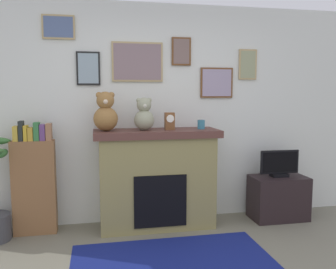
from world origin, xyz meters
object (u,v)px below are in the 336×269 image
object	(u,v)px
television	(279,164)
bookshelf	(34,182)
teddy_bear_tan	(106,113)
teddy_bear_brown	(144,116)
fireplace	(157,178)
candle_jar	(201,124)
mantel_clock	(170,121)
tv_stand	(278,198)

from	to	relation	value
television	bookshelf	bearing A→B (deg)	177.98
teddy_bear_tan	teddy_bear_brown	world-z (taller)	teddy_bear_tan
bookshelf	television	xyz separation A→B (m)	(2.87, -0.10, 0.10)
teddy_bear_tan	teddy_bear_brown	xyz separation A→B (m)	(0.43, 0.00, -0.03)
bookshelf	television	size ratio (longest dim) A/B	2.56
fireplace	teddy_bear_brown	world-z (taller)	teddy_bear_brown
television	teddy_bear_brown	distance (m)	1.77
candle_jar	bookshelf	bearing A→B (deg)	178.03
mantel_clock	teddy_bear_tan	world-z (taller)	teddy_bear_tan
bookshelf	candle_jar	size ratio (longest dim) A/B	11.79
tv_stand	television	bearing A→B (deg)	-90.00
tv_stand	teddy_bear_tan	size ratio (longest dim) A/B	1.55
television	teddy_bear_brown	size ratio (longest dim) A/B	1.33
bookshelf	teddy_bear_tan	distance (m)	1.09
tv_stand	television	world-z (taller)	television
teddy_bear_brown	television	bearing A→B (deg)	-1.25
tv_stand	television	size ratio (longest dim) A/B	1.37
fireplace	candle_jar	world-z (taller)	candle_jar
fireplace	television	bearing A→B (deg)	-2.06
television	candle_jar	xyz separation A→B (m)	(-0.99, 0.04, 0.50)
bookshelf	teddy_bear_tan	world-z (taller)	teddy_bear_tan
candle_jar	teddy_bear_tan	distance (m)	1.10
fireplace	mantel_clock	xyz separation A→B (m)	(0.15, -0.02, 0.66)
fireplace	teddy_bear_brown	bearing A→B (deg)	-172.79
television	teddy_bear_brown	bearing A→B (deg)	178.75
fireplace	candle_jar	bearing A→B (deg)	-1.94
teddy_bear_brown	bookshelf	bearing A→B (deg)	176.92
tv_stand	candle_jar	size ratio (longest dim) A/B	6.30
fireplace	candle_jar	xyz separation A→B (m)	(0.52, -0.02, 0.61)
tv_stand	candle_jar	bearing A→B (deg)	177.96
tv_stand	candle_jar	xyz separation A→B (m)	(-0.99, 0.04, 0.92)
candle_jar	teddy_bear_tan	xyz separation A→B (m)	(-1.09, -0.00, 0.14)
television	teddy_bear_tan	world-z (taller)	teddy_bear_tan
television	teddy_bear_tan	distance (m)	2.18
tv_stand	teddy_bear_brown	bearing A→B (deg)	178.79
bookshelf	tv_stand	xyz separation A→B (m)	(2.87, -0.10, -0.32)
tv_stand	teddy_bear_brown	world-z (taller)	teddy_bear_brown
bookshelf	tv_stand	distance (m)	2.89
mantel_clock	tv_stand	bearing A→B (deg)	-1.44
bookshelf	mantel_clock	world-z (taller)	mantel_clock
mantel_clock	teddy_bear_brown	bearing A→B (deg)	179.87
television	teddy_bear_tan	xyz separation A→B (m)	(-2.08, 0.04, 0.65)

